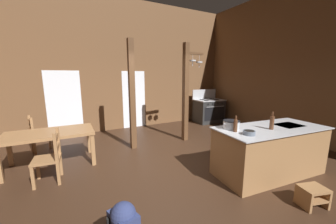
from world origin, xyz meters
The scene contains 17 objects.
ground_plane centered at (0.00, 0.00, -0.05)m, with size 9.03×7.84×0.10m, color #382316.
wall_back centered at (0.00, 3.59, 2.22)m, with size 9.03×0.14×4.44m, color brown.
wall_right centered at (4.19, 0.00, 2.22)m, with size 0.14×7.84×4.44m, color brown.
glazed_door_back_left centered at (-1.85, 3.52, 1.02)m, with size 1.00×0.01×2.05m, color white.
glazed_panel_back_right centered at (0.41, 3.52, 1.02)m, with size 0.84×0.01×2.05m, color white.
kitchen_island centered at (1.60, -1.08, 0.47)m, with size 2.24×1.17×0.94m.
stove_range centered at (3.35, 2.83, 0.48)m, with size 1.18×0.88×1.32m.
support_post_with_pot_rack centered at (1.29, 1.39, 1.50)m, with size 0.68×0.21×2.79m.
support_post_center centered at (-0.30, 1.47, 1.39)m, with size 0.14×0.14×2.79m.
step_stool centered at (1.28, -2.04, 0.18)m, with size 0.42×0.37×0.30m.
dining_table centered at (-2.17, 1.31, 0.65)m, with size 1.71×0.92×0.74m.
ladderback_chair_near_window centered at (-2.15, 0.57, 0.45)m, with size 0.48×0.48×0.95m.
ladderback_chair_by_post centered at (-2.46, 2.21, 0.45)m, with size 0.53×0.53×0.95m.
stockpot_on_counter centered at (0.85, -0.79, 1.01)m, with size 0.37×0.30×0.16m.
mixing_bowl_on_counter centered at (0.84, -1.20, 0.97)m, with size 0.20×0.20×0.07m.
bottle_tall_on_counter centered at (1.47, -1.17, 1.07)m, with size 0.08×0.08×0.33m.
bottle_short_on_counter centered at (0.77, -0.97, 1.05)m, with size 0.07×0.07×0.29m.
Camera 1 is at (-1.81, -3.32, 1.91)m, focal length 20.83 mm.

